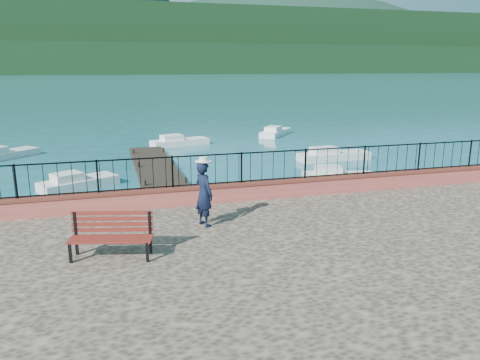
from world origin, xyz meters
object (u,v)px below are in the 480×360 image
person (204,194)px  boat_0 (78,179)px  boat_4 (180,140)px  boat_5 (276,130)px  park_bench (112,245)px  boat_1 (339,174)px  boat_2 (334,153)px  boat_3 (3,152)px

person → boat_0: 10.77m
boat_4 → boat_5: same height
park_bench → boat_1: 14.08m
boat_1 → boat_5: size_ratio=0.87×
boat_2 → boat_5: (0.13, 10.21, 0.00)m
boat_2 → boat_3: 19.66m
boat_3 → boat_4: size_ratio=1.04×
boat_3 → boat_5: size_ratio=1.06×
boat_5 → boat_1: bearing=-148.6°
boat_5 → boat_2: bearing=-140.2°
boat_2 → boat_5: size_ratio=1.12×
boat_3 → boat_1: bearing=-77.3°
park_bench → person: (2.46, 1.57, 0.58)m
park_bench → boat_5: size_ratio=0.50×
boat_0 → boat_3: same height
person → boat_3: 20.26m
person → boat_1: (8.11, 7.65, -1.69)m
park_bench → boat_3: park_bench is taller
boat_4 → boat_2: bearing=-58.3°
person → boat_0: person is taller
boat_1 → boat_3: bearing=162.9°
boat_0 → boat_2: bearing=-17.6°
park_bench → boat_2: bearing=62.2°
boat_1 → boat_3: (-16.49, 10.72, 0.00)m
park_bench → boat_1: bearing=55.5°
park_bench → boat_3: bearing=120.9°
boat_2 → boat_3: (-18.82, 5.70, 0.00)m
park_bench → boat_4: (4.95, 21.79, -1.11)m
boat_0 → boat_4: 12.01m
park_bench → boat_1: (10.57, 9.23, -1.11)m
park_bench → boat_5: park_bench is taller
boat_1 → boat_5: (2.46, 15.23, 0.00)m
boat_3 → park_bench: bearing=-117.8°
park_bench → boat_2: (12.91, 14.25, -1.11)m
boat_1 → boat_4: (-5.63, 12.57, 0.00)m
boat_1 → boat_0: bearing=-175.1°
boat_2 → boat_3: bearing=159.5°
boat_3 → boat_4: same height
boat_1 → boat_5: 15.43m
park_bench → boat_2: 19.26m
person → boat_4: person is taller
boat_4 → boat_5: (8.08, 2.67, 0.00)m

